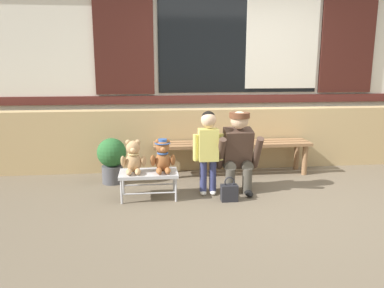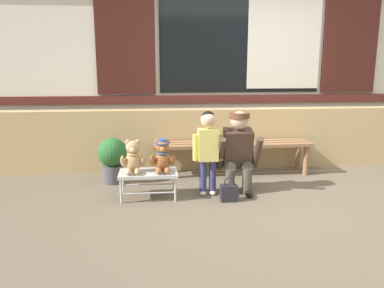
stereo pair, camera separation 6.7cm
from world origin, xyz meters
TOP-DOWN VIEW (x-y plane):
  - ground_plane at (0.00, 0.00)m, footprint 60.00×60.00m
  - brick_low_wall at (0.00, 1.43)m, footprint 8.11×0.25m
  - shop_facade at (0.00, 1.94)m, footprint 8.27×0.26m
  - wooden_bench_long at (-0.25, 1.06)m, footprint 2.10×0.40m
  - small_display_bench at (-1.37, 0.24)m, footprint 0.64×0.36m
  - teddy_bear_plain at (-1.53, 0.24)m, footprint 0.28×0.26m
  - teddy_bear_with_hat at (-1.21, 0.24)m, footprint 0.28×0.27m
  - child_standing at (-0.70, 0.29)m, footprint 0.35×0.18m
  - adult_crouching at (-0.34, 0.34)m, footprint 0.50×0.49m
  - handbag_on_ground at (-0.50, 0.05)m, footprint 0.18×0.11m
  - potted_plant at (-1.82, 0.85)m, footprint 0.36×0.36m

SIDE VIEW (x-z plane):
  - ground_plane at x=0.00m, z-range 0.00..0.00m
  - handbag_on_ground at x=-0.50m, z-range -0.04..0.23m
  - small_display_bench at x=-1.37m, z-range 0.12..0.42m
  - potted_plant at x=-1.82m, z-range 0.04..0.61m
  - wooden_bench_long at x=-0.25m, z-range 0.15..0.59m
  - brick_low_wall at x=0.00m, z-range 0.00..0.85m
  - teddy_bear_plain at x=-1.53m, z-range 0.28..0.65m
  - teddy_bear_with_hat at x=-1.21m, z-range 0.29..0.65m
  - adult_crouching at x=-0.34m, z-range 0.01..0.96m
  - child_standing at x=-0.70m, z-range 0.11..1.07m
  - shop_facade at x=0.00m, z-range 0.02..3.25m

